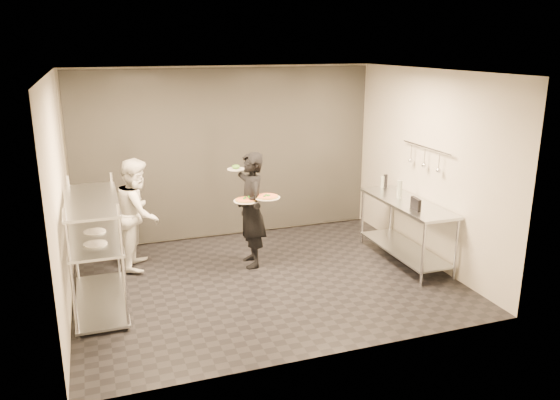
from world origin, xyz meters
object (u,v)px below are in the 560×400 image
object	(u,v)px
pos_monitor	(416,204)
bottle_green	(400,189)
bottle_dark	(385,181)
pizza_plate_near	(246,200)
chef	(138,213)
pass_rack	(96,246)
salad_plate	(236,168)
prep_counter	(406,221)
waiter	(251,210)
bottle_clear	(382,182)
pizza_plate_far	(267,197)

from	to	relation	value
pos_monitor	bottle_green	xyz separation A→B (m)	(0.11, 0.61, 0.05)
bottle_dark	bottle_green	bearing A→B (deg)	-99.73
pizza_plate_near	chef	bearing A→B (deg)	154.63
pass_rack	chef	distance (m)	1.26
pass_rack	bottle_dark	world-z (taller)	pass_rack
pass_rack	chef	size ratio (longest dim) A/B	1.00
salad_plate	prep_counter	bearing A→B (deg)	-22.06
bottle_green	bottle_dark	bearing A→B (deg)	80.27
waiter	bottle_green	xyz separation A→B (m)	(2.18, -0.39, 0.22)
pos_monitor	chef	bearing A→B (deg)	163.92
waiter	bottle_green	bearing A→B (deg)	83.03
prep_counter	salad_plate	size ratio (longest dim) A/B	7.08
prep_counter	pizza_plate_near	bearing A→B (deg)	169.51
waiter	pizza_plate_near	world-z (taller)	waiter
pass_rack	chef	bearing A→B (deg)	61.45
chef	salad_plate	world-z (taller)	chef
waiter	chef	world-z (taller)	waiter
chef	bottle_clear	xyz separation A→B (m)	(3.77, -0.30, 0.22)
bottle_dark	pizza_plate_far	bearing A→B (deg)	-167.56
waiter	bottle_dark	bearing A→B (deg)	98.11
prep_counter	bottle_clear	world-z (taller)	bottle_clear
pizza_plate_near	bottle_clear	distance (m)	2.38
bottle_clear	chef	bearing A→B (deg)	175.45
pizza_plate_near	pizza_plate_far	distance (m)	0.30
chef	bottle_dark	xyz separation A→B (m)	(3.82, -0.30, 0.23)
salad_plate	pos_monitor	size ratio (longest dim) A/B	1.08
pos_monitor	bottle_clear	xyz separation A→B (m)	(0.16, 1.20, 0.01)
pass_rack	chef	xyz separation A→B (m)	(0.60, 1.10, 0.03)
waiter	pizza_plate_near	size ratio (longest dim) A/B	4.78
prep_counter	bottle_dark	bearing A→B (deg)	83.57
pizza_plate_far	bottle_clear	distance (m)	2.13
bottle_green	pizza_plate_near	bearing A→B (deg)	174.65
pass_rack	bottle_green	size ratio (longest dim) A/B	6.03
pizza_plate_far	pizza_plate_near	bearing A→B (deg)	160.51
pizza_plate_near	salad_plate	size ratio (longest dim) A/B	1.38
bottle_clear	waiter	bearing A→B (deg)	-174.87
chef	bottle_green	xyz separation A→B (m)	(3.72, -0.89, 0.25)
prep_counter	waiter	world-z (taller)	waiter
bottle_dark	chef	bearing A→B (deg)	175.51
waiter	bottle_clear	bearing A→B (deg)	98.23
pos_monitor	waiter	bearing A→B (deg)	160.76
pizza_plate_near	waiter	bearing A→B (deg)	54.59
pos_monitor	salad_plate	bearing A→B (deg)	155.15
chef	bottle_clear	size ratio (longest dim) A/B	8.28
pizza_plate_far	bottle_clear	xyz separation A→B (m)	(2.07, 0.47, -0.08)
pizza_plate_far	bottle_green	xyz separation A→B (m)	(2.03, -0.12, -0.04)
pos_monitor	bottle_dark	xyz separation A→B (m)	(0.21, 1.20, 0.02)
prep_counter	pos_monitor	world-z (taller)	pos_monitor
prep_counter	bottle_dark	size ratio (longest dim) A/B	8.52
salad_plate	pizza_plate_near	bearing A→B (deg)	-89.51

